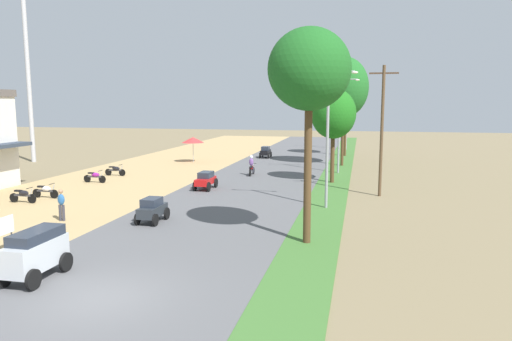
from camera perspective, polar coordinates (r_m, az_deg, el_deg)
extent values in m
plane|color=#7A6B4C|center=(15.76, -18.26, -14.66)|extent=(180.00, 180.00, 0.00)
cube|color=#565659|center=(15.74, -18.27, -14.52)|extent=(9.00, 140.00, 0.08)
cube|color=#3D6B2D|center=(13.91, 3.40, -17.29)|extent=(2.40, 140.00, 0.06)
cylinder|color=#B2B2B7|center=(53.35, -25.79, 12.75)|extent=(0.44, 0.44, 22.01)
cylinder|color=black|center=(31.24, -25.26, -3.07)|extent=(0.56, 0.06, 0.56)
cylinder|color=black|center=(32.01, -27.02, -2.93)|extent=(0.56, 0.06, 0.56)
cube|color=#333338|center=(31.59, -26.17, -2.68)|extent=(1.12, 0.12, 0.12)
ellipsoid|color=black|center=(31.51, -26.08, -2.44)|extent=(0.64, 0.28, 0.32)
cube|color=black|center=(31.72, -26.60, -2.19)|extent=(0.44, 0.20, 0.10)
cylinder|color=#A5A8AD|center=(31.23, -25.38, -2.58)|extent=(0.26, 0.05, 0.68)
cylinder|color=black|center=(31.20, -25.51, -1.90)|extent=(0.04, 0.54, 0.04)
cylinder|color=black|center=(32.24, -23.03, -2.61)|extent=(0.56, 0.06, 0.56)
cylinder|color=black|center=(32.97, -24.79, -2.49)|extent=(0.56, 0.06, 0.56)
cube|color=#333338|center=(32.57, -23.94, -2.24)|extent=(1.12, 0.12, 0.12)
ellipsoid|color=silver|center=(32.50, -23.84, -2.00)|extent=(0.64, 0.28, 0.32)
cube|color=black|center=(32.69, -24.36, -1.76)|extent=(0.44, 0.20, 0.10)
cylinder|color=#A5A8AD|center=(32.23, -23.15, -2.13)|extent=(0.26, 0.05, 0.68)
cylinder|color=black|center=(32.20, -23.27, -1.48)|extent=(0.04, 0.54, 0.04)
cylinder|color=black|center=(37.15, -17.94, -1.01)|extent=(0.56, 0.06, 0.56)
cylinder|color=black|center=(37.79, -19.57, -0.93)|extent=(0.56, 0.06, 0.56)
cube|color=#333338|center=(37.44, -18.78, -0.70)|extent=(1.12, 0.12, 0.12)
ellipsoid|color=#8C1E8C|center=(37.38, -18.68, -0.49)|extent=(0.64, 0.28, 0.32)
cube|color=black|center=(37.55, -19.16, -0.29)|extent=(0.44, 0.20, 0.10)
cylinder|color=#A5A8AD|center=(37.14, -18.04, -0.59)|extent=(0.26, 0.05, 0.68)
cylinder|color=black|center=(37.12, -18.15, -0.02)|extent=(0.04, 0.54, 0.04)
cylinder|color=black|center=(40.19, -15.74, -0.24)|extent=(0.56, 0.06, 0.56)
cylinder|color=black|center=(40.79, -17.28, -0.19)|extent=(0.56, 0.06, 0.56)
cube|color=#333338|center=(40.46, -16.53, 0.04)|extent=(1.12, 0.12, 0.12)
ellipsoid|color=black|center=(40.40, -16.43, 0.23)|extent=(0.64, 0.28, 0.32)
cube|color=black|center=(40.56, -16.89, 0.41)|extent=(0.44, 0.20, 0.10)
cylinder|color=#A5A8AD|center=(40.18, -15.83, 0.14)|extent=(0.26, 0.05, 0.68)
cylinder|color=black|center=(40.16, -15.93, 0.66)|extent=(0.04, 0.54, 0.04)
cylinder|color=#262628|center=(21.65, -27.20, -7.59)|extent=(0.06, 0.06, 0.80)
cube|color=white|center=(21.11, -28.19, -5.95)|extent=(0.04, 1.30, 0.70)
cylinder|color=#99999E|center=(47.89, -7.54, 2.23)|extent=(0.05, 0.05, 2.10)
cone|color=red|center=(47.78, -7.56, 3.66)|extent=(2.20, 2.20, 0.55)
cylinder|color=#33333D|center=(26.00, -22.07, -4.73)|extent=(0.14, 0.14, 0.82)
cylinder|color=#33333D|center=(26.09, -22.40, -4.71)|extent=(0.14, 0.14, 0.82)
ellipsoid|color=#265999|center=(25.91, -22.32, -3.23)|extent=(0.37, 0.25, 0.56)
sphere|color=#9E7556|center=(25.83, -22.37, -2.34)|extent=(0.22, 0.22, 0.22)
cylinder|color=#4C351E|center=(20.05, 6.22, 0.19)|extent=(0.32, 0.32, 6.35)
ellipsoid|color=#1A581D|center=(19.91, 6.40, 11.98)|extent=(3.41, 3.41, 3.39)
cylinder|color=#4C351E|center=(35.83, 9.15, 1.84)|extent=(0.30, 0.30, 4.12)
ellipsoid|color=#1A6017|center=(35.63, 9.26, 6.76)|extent=(3.31, 3.31, 3.70)
cylinder|color=#4C351E|center=(45.66, 10.34, 4.20)|extent=(0.28, 0.28, 5.79)
ellipsoid|color=#1D5F22|center=(45.58, 10.48, 9.77)|extent=(4.57, 4.57, 5.61)
cylinder|color=#4C351E|center=(54.11, 10.67, 5.19)|extent=(0.28, 0.28, 6.54)
ellipsoid|color=#25601F|center=(54.07, 10.78, 9.63)|extent=(3.54, 3.54, 3.35)
cylinder|color=gray|center=(26.92, 8.55, 3.69)|extent=(0.16, 0.16, 7.77)
cylinder|color=gray|center=(26.95, 7.21, 11.66)|extent=(1.40, 0.08, 0.08)
ellipsoid|color=silver|center=(27.02, 5.70, 11.53)|extent=(0.36, 0.20, 0.14)
cylinder|color=gray|center=(26.85, 10.24, 11.61)|extent=(1.40, 0.08, 0.08)
ellipsoid|color=silver|center=(26.83, 11.76, 11.42)|extent=(0.36, 0.20, 0.14)
cylinder|color=gray|center=(40.72, 9.93, 5.30)|extent=(0.16, 0.16, 7.99)
cylinder|color=gray|center=(40.75, 9.06, 10.73)|extent=(1.40, 0.08, 0.08)
ellipsoid|color=silver|center=(40.80, 8.06, 10.65)|extent=(0.36, 0.20, 0.14)
cylinder|color=gray|center=(40.69, 11.07, 10.68)|extent=(1.40, 0.08, 0.08)
ellipsoid|color=silver|center=(40.67, 12.07, 10.56)|extent=(0.36, 0.20, 0.14)
cylinder|color=gray|center=(60.92, 10.82, 6.36)|extent=(0.16, 0.16, 8.35)
cylinder|color=gray|center=(60.96, 10.26, 10.16)|extent=(1.40, 0.08, 0.08)
ellipsoid|color=silver|center=(60.99, 9.59, 10.11)|extent=(0.36, 0.20, 0.14)
cylinder|color=gray|center=(60.92, 11.59, 10.13)|extent=(1.40, 0.08, 0.08)
ellipsoid|color=silver|center=(60.91, 12.26, 10.04)|extent=(0.36, 0.20, 0.14)
cylinder|color=brown|center=(31.33, 14.84, 4.51)|extent=(0.20, 0.20, 8.31)
cube|color=#473323|center=(31.33, 15.09, 11.20)|extent=(1.80, 0.10, 0.10)
cube|color=#B7BCC1|center=(17.85, -24.90, -9.14)|extent=(0.95, 2.40, 0.95)
cube|color=#232B38|center=(17.75, -24.83, -7.04)|extent=(0.87, 2.00, 0.35)
cylinder|color=black|center=(18.96, -24.51, -9.72)|extent=(0.12, 0.68, 0.68)
cylinder|color=black|center=(18.35, -21.80, -10.15)|extent=(0.12, 0.68, 0.68)
cylinder|color=black|center=(17.69, -27.93, -11.22)|extent=(0.12, 0.68, 0.68)
cylinder|color=black|center=(17.04, -25.12, -11.76)|extent=(0.12, 0.68, 0.68)
cube|color=#282D33|center=(24.31, -12.31, -4.73)|extent=(0.84, 1.95, 0.50)
cube|color=#232B38|center=(24.17, -12.40, -3.71)|extent=(0.77, 1.10, 0.40)
cylinder|color=black|center=(25.18, -12.60, -4.94)|extent=(0.10, 0.60, 0.60)
cylinder|color=black|center=(24.81, -10.62, -5.08)|extent=(0.10, 0.60, 0.60)
cylinder|color=black|center=(23.96, -14.02, -5.66)|extent=(0.10, 0.60, 0.60)
cylinder|color=black|center=(23.56, -11.97, -5.83)|extent=(0.10, 0.60, 0.60)
cube|color=red|center=(32.87, -6.07, -1.25)|extent=(0.88, 2.25, 0.44)
cube|color=#232B38|center=(32.90, -6.03, -0.50)|extent=(0.81, 1.30, 0.40)
cylinder|color=black|center=(33.82, -6.42, -1.42)|extent=(0.11, 0.64, 0.64)
cylinder|color=black|center=(33.52, -4.82, -1.49)|extent=(0.11, 0.64, 0.64)
cylinder|color=black|center=(32.32, -7.35, -1.89)|extent=(0.11, 0.64, 0.64)
cylinder|color=black|center=(32.00, -5.68, -1.96)|extent=(0.11, 0.64, 0.64)
cube|color=black|center=(51.30, 1.15, 2.19)|extent=(0.84, 1.95, 0.50)
cube|color=#232B38|center=(51.21, 1.15, 2.68)|extent=(0.77, 1.10, 0.40)
cylinder|color=black|center=(52.11, 0.80, 1.97)|extent=(0.10, 0.60, 0.60)
cylinder|color=black|center=(51.93, 1.82, 1.94)|extent=(0.10, 0.60, 0.60)
cylinder|color=black|center=(50.74, 0.48, 1.80)|extent=(0.10, 0.60, 0.60)
cylinder|color=black|center=(50.56, 1.52, 1.78)|extent=(0.10, 0.60, 0.60)
cylinder|color=black|center=(39.60, -0.30, -0.03)|extent=(0.06, 0.56, 0.56)
cylinder|color=black|center=(38.40, -0.71, -0.29)|extent=(0.06, 0.56, 0.56)
cube|color=#333338|center=(38.97, -0.50, 0.11)|extent=(0.12, 1.12, 0.12)
ellipsoid|color=red|center=(39.03, -0.48, 0.33)|extent=(0.28, 0.64, 0.32)
cube|color=black|center=(38.67, -0.60, 0.43)|extent=(0.20, 0.44, 0.10)
cylinder|color=#A5A8AD|center=(39.50, -0.32, 0.35)|extent=(0.05, 0.26, 0.68)
cylinder|color=black|center=(39.40, -0.34, 0.87)|extent=(0.54, 0.04, 0.04)
ellipsoid|color=#724C8C|center=(38.69, -0.57, 1.03)|extent=(0.36, 0.28, 0.64)
sphere|color=white|center=(38.68, -0.56, 1.63)|extent=(0.28, 0.28, 0.28)
cylinder|color=#2D2D38|center=(38.91, -0.74, 0.12)|extent=(0.12, 0.12, 0.48)
cylinder|color=#2D2D38|center=(38.84, -0.34, 0.11)|extent=(0.12, 0.12, 0.48)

